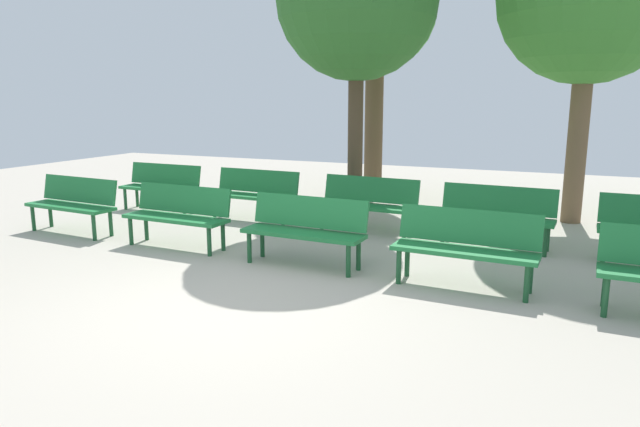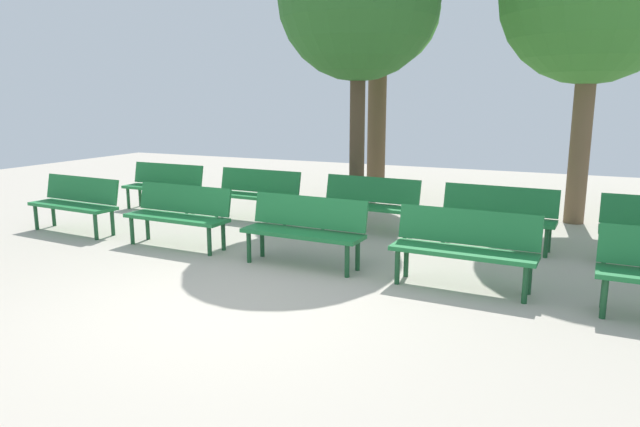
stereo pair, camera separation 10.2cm
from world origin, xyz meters
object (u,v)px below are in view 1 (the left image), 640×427
Objects in this scene: bench_r0_c2 at (305,227)px; bench_r1_c2 at (368,201)px; bench_r0_c1 at (179,212)px; bench_r0_c3 at (466,244)px; tree_2 at (376,12)px; bench_r1_c1 at (255,192)px; bench_r1_c0 at (161,184)px; bench_r1_c3 at (496,213)px; bench_r0_c0 at (74,201)px.

bench_r1_c2 is at bearing 88.71° from bench_r0_c2.
bench_r0_c1 is 1.00× the size of bench_r0_c2.
bench_r0_c3 is 6.99m from tree_2.
bench_r1_c1 is 0.99× the size of bench_r1_c2.
bench_r0_c3 is at bearing -61.55° from tree_2.
bench_r1_c0 and bench_r1_c3 have the same top height.
bench_r1_c2 is (2.12, -0.09, 0.00)m from bench_r1_c1.
bench_r0_c0 and bench_r1_c0 have the same top height.
tree_2 reaches higher than bench_r0_c1.
bench_r1_c0 is 4.18m from bench_r1_c2.
bench_r0_c3 is 0.99× the size of bench_r1_c2.
bench_r1_c1 is 4.76m from tree_2.
bench_r0_c1 and bench_r1_c2 have the same top height.
bench_r0_c1 is 0.31× the size of tree_2.
bench_r0_c1 is at bearing -89.72° from bench_r1_c1.
bench_r0_c3 and bench_r1_c3 have the same top height.
tree_2 is (3.15, 3.17, 3.34)m from bench_r1_c0.
bench_r1_c0 and bench_r1_c1 have the same top height.
bench_r1_c0 is (-1.99, 2.08, 0.00)m from bench_r0_c1.
bench_r0_c0 and bench_r1_c1 have the same top height.
bench_r0_c2 is at bearing -0.95° from bench_r0_c1.
bench_r0_c2 is (2.06, -0.10, 0.00)m from bench_r0_c1.
tree_2 is at bearing 101.79° from bench_r0_c2.
bench_r1_c3 is at bearing -48.76° from tree_2.
bench_r0_c3 is 1.96m from bench_r1_c3.
bench_r0_c0 is 6.49m from bench_r1_c3.
bench_r0_c3 is 4.57m from bench_r1_c1.
bench_r1_c2 is at bearing -72.66° from tree_2.
bench_r0_c2 is 6.37m from tree_2.
bench_r0_c3 is at bearing -44.03° from bench_r1_c2.
tree_2 reaches higher than bench_r1_c2.
bench_r1_c3 is 5.67m from tree_2.
bench_r0_c0 is 4.66m from bench_r1_c2.
bench_r1_c0 is 0.99× the size of bench_r1_c3.
bench_r0_c1 is 1.00× the size of bench_r0_c3.
bench_r0_c1 is 4.55m from bench_r1_c3.
bench_r0_c3 is 0.31× the size of tree_2.
bench_r1_c1 is 4.11m from bench_r1_c3.
bench_r0_c0 is at bearing -179.36° from bench_r0_c1.
bench_r1_c0 is at bearing 162.12° from bench_r0_c3.
bench_r0_c0 is at bearing -179.56° from bench_r0_c3.
bench_r1_c3 is (6.24, 1.76, 0.00)m from bench_r0_c0.
bench_r0_c1 is at bearing -179.83° from bench_r0_c3.
bench_r0_c1 is at bearing -45.09° from bench_r1_c0.
tree_2 reaches higher than bench_r1_c3.
bench_r1_c1 and bench_r1_c3 have the same top height.
bench_r0_c0 is 1.00× the size of bench_r1_c3.
bench_r1_c3 is 0.31× the size of tree_2.
bench_r0_c1 is at bearing 179.32° from bench_r0_c2.
bench_r0_c1 is 1.00× the size of bench_r1_c3.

